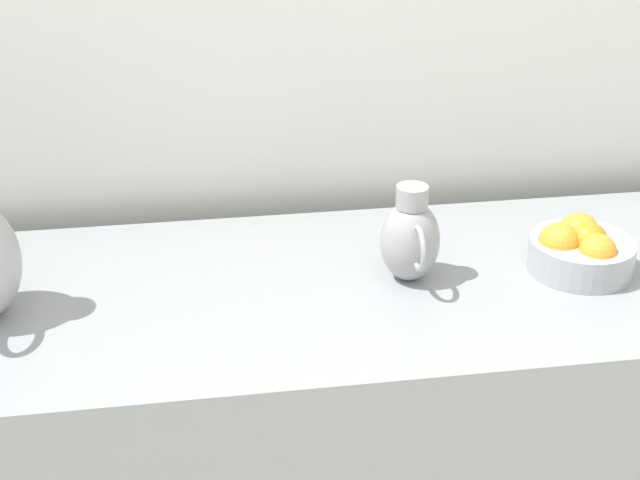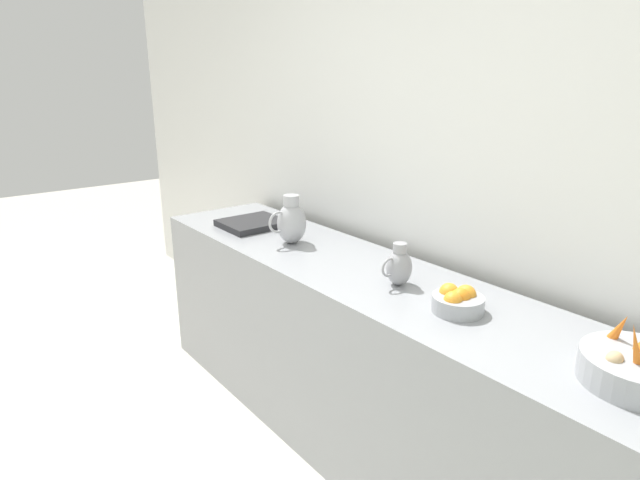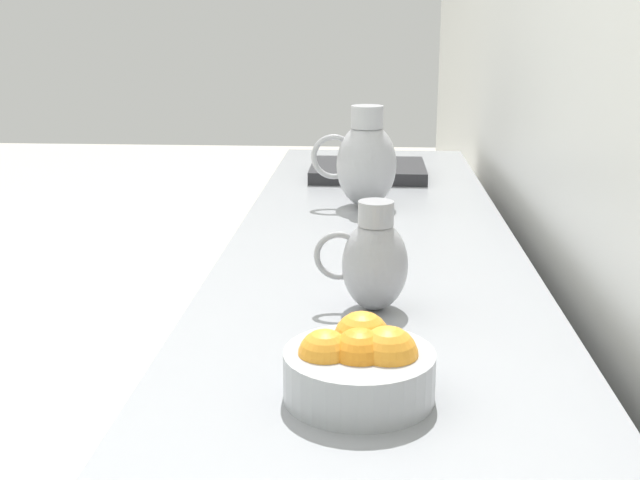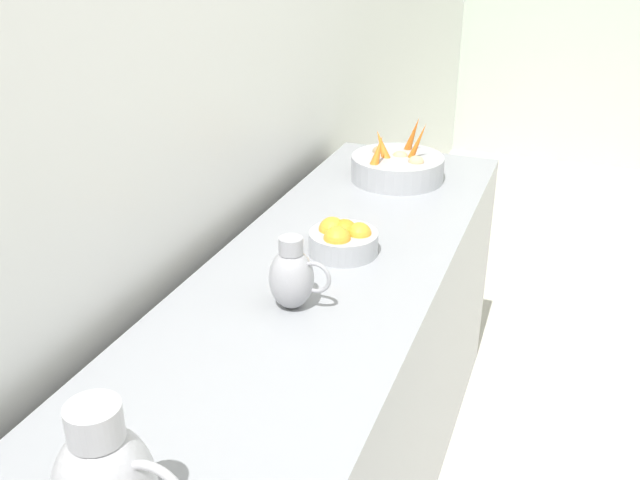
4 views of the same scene
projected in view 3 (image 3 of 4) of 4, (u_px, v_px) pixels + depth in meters
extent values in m
cylinder|color=#9EA0A5|center=(359.00, 374.00, 1.00)|extent=(0.19, 0.19, 0.06)
sphere|color=orange|center=(325.00, 356.00, 0.99)|extent=(0.07, 0.07, 0.07)
sphere|color=orange|center=(362.00, 340.00, 1.04)|extent=(0.07, 0.07, 0.07)
sphere|color=orange|center=(388.00, 356.00, 0.99)|extent=(0.08, 0.08, 0.08)
sphere|color=orange|center=(359.00, 357.00, 0.99)|extent=(0.07, 0.07, 0.07)
ellipsoid|color=#A3A3A8|center=(366.00, 165.00, 2.00)|extent=(0.15, 0.15, 0.21)
cylinder|color=#A3A3A8|center=(367.00, 117.00, 1.97)|extent=(0.08, 0.08, 0.06)
torus|color=#A3A3A8|center=(334.00, 157.00, 2.00)|extent=(0.11, 0.01, 0.11)
ellipsoid|color=#939399|center=(375.00, 265.00, 1.30)|extent=(0.11, 0.11, 0.15)
cylinder|color=#939399|center=(376.00, 213.00, 1.27)|extent=(0.06, 0.06, 0.04)
torus|color=#939399|center=(339.00, 256.00, 1.30)|extent=(0.08, 0.01, 0.08)
cube|color=#232326|center=(368.00, 170.00, 2.40)|extent=(0.34, 0.30, 0.04)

